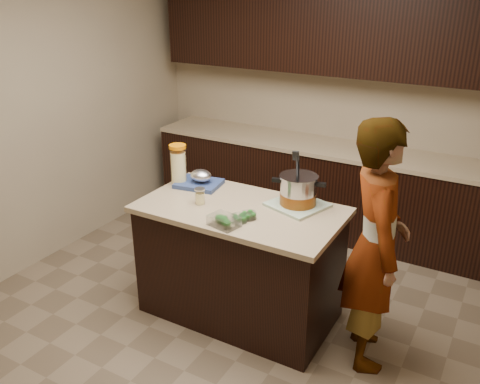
% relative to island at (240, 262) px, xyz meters
% --- Properties ---
extents(ground_plane, '(4.00, 4.00, 0.00)m').
position_rel_island_xyz_m(ground_plane, '(0.00, 0.00, -0.45)').
color(ground_plane, brown).
rests_on(ground_plane, ground).
extents(room_shell, '(4.04, 4.04, 2.72)m').
position_rel_island_xyz_m(room_shell, '(0.00, 0.00, 1.26)').
color(room_shell, tan).
rests_on(room_shell, ground).
extents(back_cabinets, '(3.60, 0.63, 2.33)m').
position_rel_island_xyz_m(back_cabinets, '(0.00, 1.74, 0.49)').
color(back_cabinets, black).
rests_on(back_cabinets, ground).
extents(island, '(1.46, 0.81, 0.90)m').
position_rel_island_xyz_m(island, '(0.00, 0.00, 0.00)').
color(island, black).
rests_on(island, ground).
extents(dish_towel, '(0.46, 0.46, 0.02)m').
position_rel_island_xyz_m(dish_towel, '(0.35, 0.23, 0.46)').
color(dish_towel, '#5D855A').
rests_on(dish_towel, island).
extents(stock_pot, '(0.38, 0.33, 0.39)m').
position_rel_island_xyz_m(stock_pot, '(0.35, 0.22, 0.56)').
color(stock_pot, '#B7B7BC').
rests_on(stock_pot, dish_towel).
extents(lemonade_pitcher, '(0.13, 0.13, 0.32)m').
position_rel_island_xyz_m(lemonade_pitcher, '(-0.64, 0.15, 0.60)').
color(lemonade_pitcher, '#F2E294').
rests_on(lemonade_pitcher, island).
extents(mason_jar, '(0.10, 0.10, 0.13)m').
position_rel_island_xyz_m(mason_jar, '(-0.29, -0.08, 0.50)').
color(mason_jar, '#F2E294').
rests_on(mason_jar, island).
extents(broccoli_tub_left, '(0.11, 0.11, 0.05)m').
position_rel_island_xyz_m(broccoli_tub_left, '(0.14, -0.13, 0.47)').
color(broccoli_tub_left, silver).
rests_on(broccoli_tub_left, island).
extents(broccoli_tub_right, '(0.13, 0.13, 0.05)m').
position_rel_island_xyz_m(broccoli_tub_right, '(0.11, -0.20, 0.47)').
color(broccoli_tub_right, silver).
rests_on(broccoli_tub_right, island).
extents(broccoli_tub_rect, '(0.22, 0.18, 0.07)m').
position_rel_island_xyz_m(broccoli_tub_rect, '(0.05, -0.31, 0.48)').
color(broccoli_tub_rect, silver).
rests_on(broccoli_tub_rect, island).
extents(blue_tray, '(0.37, 0.32, 0.13)m').
position_rel_island_xyz_m(blue_tray, '(-0.48, 0.20, 0.49)').
color(blue_tray, navy).
rests_on(blue_tray, island).
extents(person, '(0.62, 0.73, 1.68)m').
position_rel_island_xyz_m(person, '(0.98, 0.02, 0.39)').
color(person, gray).
rests_on(person, ground).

